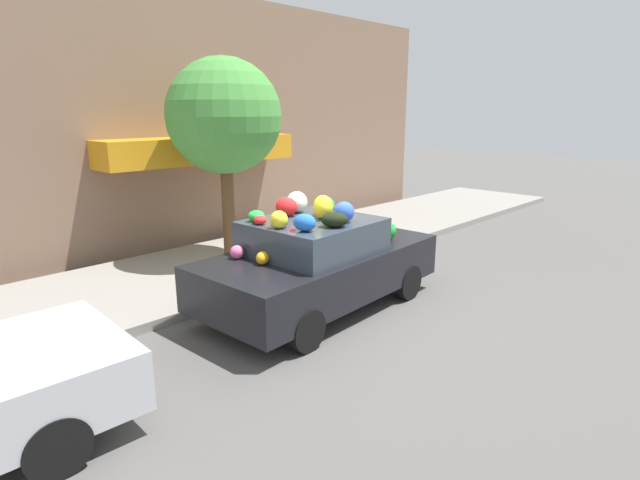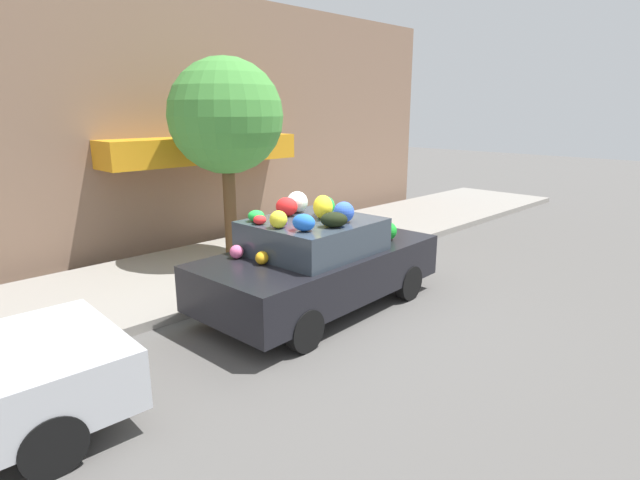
# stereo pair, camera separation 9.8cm
# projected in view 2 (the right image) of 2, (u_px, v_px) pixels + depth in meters

# --- Properties ---
(ground_plane) EXTENTS (60.00, 60.00, 0.00)m
(ground_plane) POSITION_uv_depth(u_px,v_px,m) (321.00, 307.00, 7.84)
(ground_plane) COLOR #565451
(sidewalk_curb) EXTENTS (24.00, 3.20, 0.15)m
(sidewalk_curb) POSITION_uv_depth(u_px,v_px,m) (223.00, 266.00, 9.67)
(sidewalk_curb) COLOR gray
(sidewalk_curb) RESTS_ON ground
(building_facade) EXTENTS (18.00, 1.20, 5.51)m
(building_facade) POSITION_uv_depth(u_px,v_px,m) (159.00, 124.00, 10.55)
(building_facade) COLOR #846651
(building_facade) RESTS_ON ground
(street_tree) EXTENTS (2.14, 2.14, 3.82)m
(street_tree) POSITION_uv_depth(u_px,v_px,m) (226.00, 117.00, 9.26)
(street_tree) COLOR brown
(street_tree) RESTS_ON sidewalk_curb
(fire_hydrant) EXTENTS (0.20, 0.20, 0.70)m
(fire_hydrant) POSITION_uv_depth(u_px,v_px,m) (360.00, 233.00, 10.54)
(fire_hydrant) COLOR #B2B2B7
(fire_hydrant) RESTS_ON sidewalk_curb
(art_car) EXTENTS (4.03, 2.02, 1.79)m
(art_car) POSITION_uv_depth(u_px,v_px,m) (319.00, 261.00, 7.64)
(art_car) COLOR black
(art_car) RESTS_ON ground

